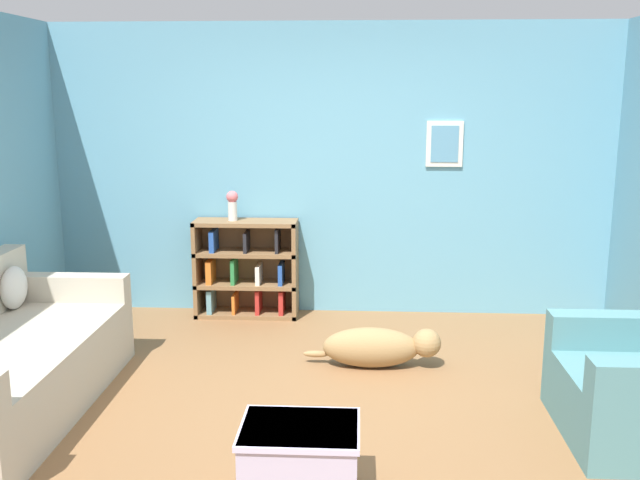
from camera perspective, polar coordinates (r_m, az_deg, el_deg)
name	(u,v)px	position (r m, az deg, el deg)	size (l,w,h in m)	color
ground_plane	(317,416)	(4.63, -0.28, -13.88)	(14.00, 14.00, 0.00)	brown
wall_back	(331,171)	(6.45, 0.92, 5.56)	(5.60, 0.13, 2.60)	#609EB7
bookshelf	(246,269)	(6.48, -5.92, -2.36)	(0.92, 0.32, 0.88)	olive
coffee_table	(300,460)	(3.71, -1.61, -17.18)	(0.59, 0.46, 0.39)	#BCB2D1
dog	(378,347)	(5.34, 4.68, -8.51)	(1.02, 0.27, 0.30)	#9E7A4C
vase	(232,204)	(6.36, -7.02, 2.89)	(0.10, 0.10, 0.27)	silver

